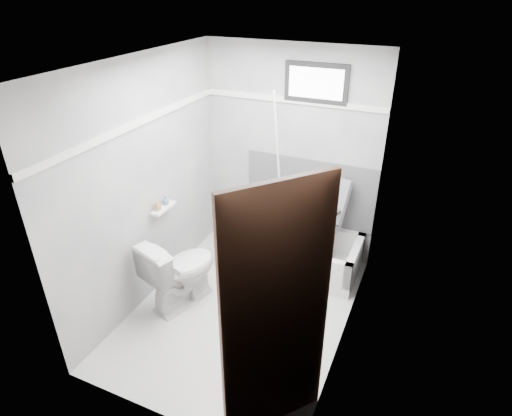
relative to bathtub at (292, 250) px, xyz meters
The scene contains 19 objects.
floor 0.97m from the bathtub, 101.75° to the right, with size 2.60×2.60×0.00m, color silver.
ceiling 2.39m from the bathtub, 101.75° to the right, with size 2.60×2.60×0.00m, color silver.
wall_back 1.07m from the bathtub, 117.61° to the left, with size 2.00×0.02×2.40m, color gray.
wall_front 2.45m from the bathtub, 94.96° to the right, with size 2.00×0.02×2.40m, color gray.
wall_left 1.81m from the bathtub, 142.07° to the right, with size 0.02×2.60×2.40m, color gray.
wall_right 1.58m from the bathtub, 49.07° to the right, with size 0.02×2.60×2.40m, color gray.
bathtub is the anchor object (origin of this frame).
office_chair 0.44m from the bathtub, 14.27° to the left, with size 0.56×0.56×0.97m, color slate, non-canonical shape.
toilet 1.33m from the bathtub, 128.17° to the right, with size 0.43×0.78×0.76m, color white.
door 2.48m from the bathtub, 70.41° to the right, with size 0.78×0.78×2.00m, color #542D1F, non-canonical shape.
window 1.85m from the bathtub, 80.95° to the left, with size 0.66×0.04×0.40m, color black, non-canonical shape.
backerboard 0.69m from the bathtub, 81.08° to the left, with size 1.50×0.02×0.78m, color #4C4C4F.
trim_back 1.66m from the bathtub, 118.46° to the left, with size 2.00×0.02×0.06m, color white.
trim_left 2.20m from the bathtub, 141.77° to the right, with size 0.02×2.60×0.06m, color white.
pole 0.88m from the bathtub, 150.52° to the left, with size 0.02×0.02×1.95m, color white.
shelf 1.54m from the bathtub, 144.91° to the right, with size 0.10×0.32×0.03m, color white.
soap_bottle_a 1.62m from the bathtub, 142.51° to the right, with size 0.05×0.05×0.12m, color #A57D52.
soap_bottle_b 1.54m from the bathtub, 147.24° to the right, with size 0.07×0.07×0.09m, color slate.
faucet 0.62m from the bathtub, 139.17° to the left, with size 0.26×0.10×0.16m, color silver, non-canonical shape.
Camera 1 is at (1.45, -2.95, 2.96)m, focal length 30.00 mm.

